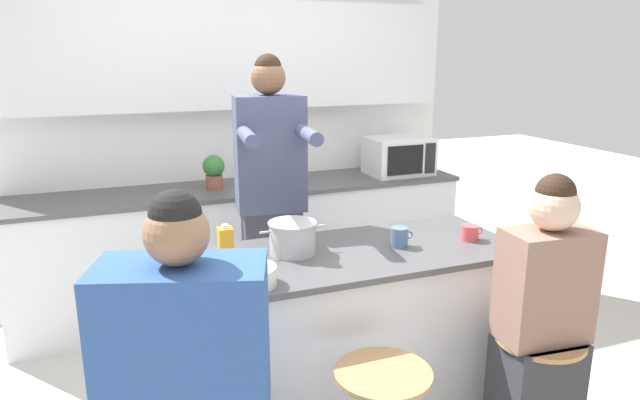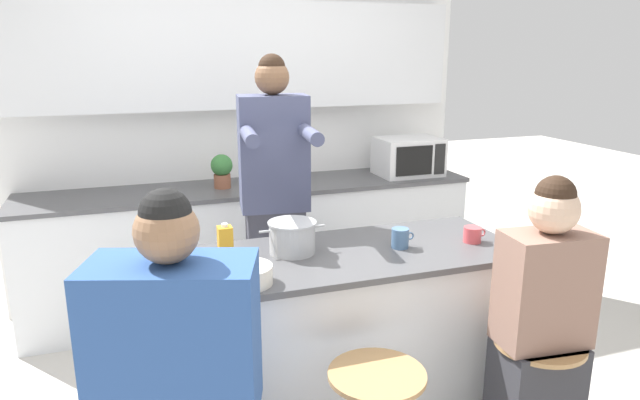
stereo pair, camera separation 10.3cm
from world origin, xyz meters
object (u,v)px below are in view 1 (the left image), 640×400
at_px(bar_stool_rightmost, 534,396).
at_px(person_seated_near, 539,341).
at_px(kitchen_island, 325,343).
at_px(fruit_bowl, 250,276).
at_px(microwave, 399,156).
at_px(coffee_cup_far, 470,233).
at_px(juice_carton, 226,243).
at_px(potted_plant, 214,170).
at_px(coffee_cup_near, 399,237).
at_px(cooking_pot, 292,238).
at_px(person_cooking, 272,222).

xyz_separation_m(bar_stool_rightmost, person_seated_near, (-0.01, -0.00, 0.28)).
bearing_deg(kitchen_island, fruit_bowl, -152.82).
xyz_separation_m(kitchen_island, microwave, (1.22, 1.50, 0.60)).
height_order(coffee_cup_far, microwave, microwave).
xyz_separation_m(kitchen_island, juice_carton, (-0.45, 0.11, 0.54)).
bearing_deg(kitchen_island, potted_plant, 98.13).
bearing_deg(coffee_cup_near, coffee_cup_far, -6.42).
height_order(bar_stool_rightmost, microwave, microwave).
height_order(microwave, potted_plant, microwave).
distance_m(cooking_pot, fruit_bowl, 0.41).
distance_m(kitchen_island, coffee_cup_far, 0.91).
height_order(coffee_cup_near, juice_carton, juice_carton).
height_order(fruit_bowl, potted_plant, potted_plant).
xyz_separation_m(fruit_bowl, juice_carton, (-0.03, 0.33, 0.04)).
bearing_deg(fruit_bowl, person_cooking, 67.60).
bearing_deg(kitchen_island, juice_carton, 166.17).
bearing_deg(coffee_cup_near, kitchen_island, 176.54).
bearing_deg(coffee_cup_far, fruit_bowl, -172.77).
bearing_deg(bar_stool_rightmost, microwave, 77.77).
bearing_deg(potted_plant, microwave, -1.42).
bearing_deg(potted_plant, coffee_cup_near, -68.91).
relative_size(bar_stool_rightmost, microwave, 1.37).
bearing_deg(person_cooking, potted_plant, 105.77).
bearing_deg(person_seated_near, potted_plant, 119.70).
bearing_deg(kitchen_island, coffee_cup_far, -4.95).
height_order(kitchen_island, potted_plant, potted_plant).
bearing_deg(potted_plant, person_cooking, -81.45).
relative_size(bar_stool_rightmost, person_seated_near, 0.48).
xyz_separation_m(coffee_cup_near, juice_carton, (-0.83, 0.13, 0.03)).
xyz_separation_m(person_seated_near, coffee_cup_near, (-0.37, 0.59, 0.34)).
relative_size(fruit_bowl, coffee_cup_far, 1.83).
bearing_deg(juice_carton, bar_stool_rightmost, -30.81).
xyz_separation_m(person_seated_near, potted_plant, (-0.97, 2.15, 0.41)).
xyz_separation_m(person_seated_near, microwave, (0.46, 2.11, 0.42)).
bearing_deg(cooking_pot, coffee_cup_near, -11.25).
xyz_separation_m(coffee_cup_near, coffee_cup_far, (0.38, -0.04, -0.01)).
bearing_deg(microwave, cooking_pot, -133.65).
relative_size(cooking_pot, potted_plant, 1.33).
height_order(coffee_cup_near, microwave, microwave).
bearing_deg(potted_plant, coffee_cup_far, -58.47).
bearing_deg(microwave, coffee_cup_near, -118.80).
xyz_separation_m(person_cooking, person_seated_near, (0.84, -1.22, -0.28)).
bearing_deg(kitchen_island, bar_stool_rightmost, -38.74).
relative_size(bar_stool_rightmost, cooking_pot, 2.07).
bearing_deg(person_seated_near, kitchen_island, 146.23).
bearing_deg(cooking_pot, person_cooking, 84.07).
distance_m(microwave, potted_plant, 1.44).
distance_m(kitchen_island, fruit_bowl, 0.69).
relative_size(juice_carton, potted_plant, 0.70).
bearing_deg(cooking_pot, coffee_cup_far, -9.22).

